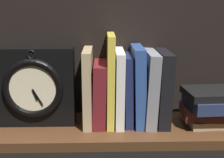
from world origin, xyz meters
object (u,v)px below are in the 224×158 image
book_stack_side (214,106)px  book_tan_shortstories (88,87)px  book_yellow_seinlanguage (111,79)px  framed_clock (35,87)px  book_maroon_dawkins (100,93)px  book_navy_bierce (128,89)px  book_white_catcher (119,87)px  book_blue_modern (138,85)px  book_gray_chess (150,87)px  book_black_skeptic (162,87)px

book_stack_side → book_tan_shortstories: bearing=175.4°
book_yellow_seinlanguage → framed_clock: 20.85cm
book_maroon_dawkins → book_navy_bierce: (7.98, 0.00, 1.07)cm
book_white_catcher → framed_clock: 23.22cm
framed_clock → book_white_catcher: bearing=2.9°
book_white_catcher → book_maroon_dawkins: bearing=180.0°
book_blue_modern → framed_clock: 28.51cm
book_navy_bierce → book_stack_side: bearing=-6.7°
book_navy_bierce → book_stack_side: (23.78, -2.81, -4.25)cm
book_gray_chess → book_stack_side: bearing=-9.0°
book_maroon_dawkins → book_stack_side: (31.75, -2.81, -3.18)cm
book_tan_shortstories → book_yellow_seinlanguage: 6.61cm
book_blue_modern → framed_clock: (-28.48, -1.19, 0.03)cm
book_navy_bierce → book_blue_modern: book_blue_modern is taller
book_tan_shortstories → book_gray_chess: size_ratio=1.04×
book_white_catcher → book_black_skeptic: bearing=0.0°
book_yellow_seinlanguage → book_white_catcher: (2.43, 0.00, -2.21)cm
book_yellow_seinlanguage → book_tan_shortstories: bearing=180.0°
book_gray_chess → book_black_skeptic: (3.47, 0.00, 0.04)cm
book_yellow_seinlanguage → book_white_catcher: book_yellow_seinlanguage is taller
framed_clock → book_stack_side: bearing=-1.9°
book_yellow_seinlanguage → book_blue_modern: size_ratio=1.16×
book_tan_shortstories → book_maroon_dawkins: (3.24, 0.00, -1.87)cm
book_blue_modern → book_stack_side: book_blue_modern is taller
book_maroon_dawkins → book_stack_side: book_maroon_dawkins is taller
book_stack_side → framed_clock: bearing=178.1°
book_white_catcher → framed_clock: bearing=-177.1°
book_tan_shortstories → book_navy_bierce: 11.25cm
book_tan_shortstories → framed_clock: bearing=-175.3°
book_maroon_dawkins → framed_clock: framed_clock is taller
book_black_skeptic → book_stack_side: 15.30cm
book_white_catcher → book_navy_bierce: 2.59cm
book_stack_side → book_white_catcher: bearing=173.9°
book_yellow_seinlanguage → framed_clock: size_ratio=1.16×
book_tan_shortstories → book_stack_side: 35.47cm
framed_clock → book_stack_side: size_ratio=1.21×
book_blue_modern → book_black_skeptic: 6.74cm
book_yellow_seinlanguage → book_stack_side: 29.71cm
framed_clock → book_yellow_seinlanguage: bearing=3.3°
book_maroon_dawkins → book_white_catcher: (5.47, 0.00, 1.70)cm
book_maroon_dawkins → book_stack_side: size_ratio=0.96×
book_yellow_seinlanguage → book_black_skeptic: bearing=0.0°
book_white_catcher → framed_clock: framed_clock is taller
book_gray_chess → book_stack_side: 18.57cm
book_maroon_dawkins → framed_clock: bearing=-176.2°
book_blue_modern → book_black_skeptic: size_ratio=1.07×
book_tan_shortstories → book_navy_bierce: (11.22, 0.00, -0.80)cm
book_tan_shortstories → book_white_catcher: (8.71, 0.00, -0.17)cm
book_black_skeptic → book_stack_side: (14.28, -2.81, -4.72)cm
book_white_catcher → book_stack_side: 26.88cm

